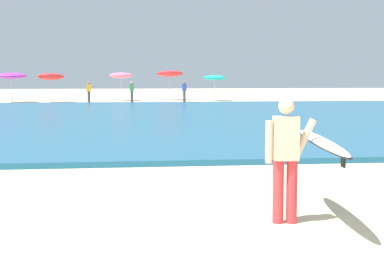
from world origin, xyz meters
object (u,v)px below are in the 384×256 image
(beachgoer_near_row_left, at_px, (184,91))
(beachgoer_near_row_right, at_px, (132,91))
(surfer_with_board, at_px, (302,149))
(beach_umbrella_1, at_px, (12,76))
(beach_umbrella_2, at_px, (51,77))
(beach_umbrella_5, at_px, (215,78))
(beach_umbrella_3, at_px, (121,75))
(beachgoer_near_row_mid, at_px, (89,91))
(beach_umbrella_4, at_px, (170,74))

(beachgoer_near_row_left, bearing_deg, beachgoer_near_row_right, -169.25)
(surfer_with_board, bearing_deg, beach_umbrella_1, 106.61)
(surfer_with_board, height_order, beach_umbrella_2, beach_umbrella_2)
(beach_umbrella_1, xyz_separation_m, beachgoer_near_row_left, (12.90, -0.26, -1.14))
(surfer_with_board, height_order, beach_umbrella_5, beach_umbrella_5)
(beach_umbrella_3, distance_m, beachgoer_near_row_mid, 3.97)
(beach_umbrella_1, height_order, beach_umbrella_5, beach_umbrella_1)
(beach_umbrella_5, distance_m, beachgoer_near_row_left, 2.90)
(surfer_with_board, distance_m, beachgoer_near_row_left, 36.09)
(beachgoer_near_row_mid, bearing_deg, beach_umbrella_4, 29.13)
(beach_umbrella_2, bearing_deg, beach_umbrella_5, 4.74)
(beach_umbrella_5, relative_size, beachgoer_near_row_mid, 1.31)
(beach_umbrella_5, relative_size, beachgoer_near_row_right, 1.31)
(beachgoer_near_row_left, xyz_separation_m, beachgoer_near_row_right, (-4.02, -0.76, 0.00))
(beach_umbrella_1, height_order, beachgoer_near_row_mid, beach_umbrella_1)
(beach_umbrella_4, relative_size, beach_umbrella_5, 1.20)
(beachgoer_near_row_left, distance_m, beachgoer_near_row_mid, 7.22)
(beach_umbrella_4, bearing_deg, surfer_with_board, -91.75)
(beach_umbrella_1, height_order, beach_umbrella_2, beach_umbrella_2)
(beach_umbrella_1, height_order, beachgoer_near_row_right, beach_umbrella_1)
(beach_umbrella_2, xyz_separation_m, beach_umbrella_5, (12.54, 1.04, -0.10))
(beach_umbrella_1, height_order, beach_umbrella_3, beach_umbrella_1)
(beach_umbrella_1, bearing_deg, beachgoer_near_row_mid, -10.07)
(beach_umbrella_1, bearing_deg, surfer_with_board, -73.39)
(beach_umbrella_2, relative_size, beachgoer_near_row_right, 1.44)
(beach_umbrella_1, bearing_deg, beach_umbrella_4, 11.72)
(beach_umbrella_5, distance_m, beachgoer_near_row_mid, 9.91)
(beach_umbrella_3, relative_size, beach_umbrella_5, 1.09)
(beach_umbrella_4, height_order, beachgoer_near_row_left, beach_umbrella_4)
(beach_umbrella_5, height_order, beachgoer_near_row_right, beach_umbrella_5)
(beach_umbrella_2, relative_size, beach_umbrella_5, 1.10)
(beachgoer_near_row_mid, bearing_deg, beach_umbrella_3, 51.80)
(surfer_with_board, bearing_deg, beach_umbrella_5, 82.94)
(surfer_with_board, relative_size, beachgoer_near_row_left, 1.69)
(beach_umbrella_1, bearing_deg, beachgoer_near_row_right, -6.54)
(surfer_with_board, relative_size, beach_umbrella_3, 1.19)
(beachgoer_near_row_left, bearing_deg, beach_umbrella_5, 22.67)
(beach_umbrella_4, distance_m, beachgoer_near_row_mid, 7.32)
(surfer_with_board, bearing_deg, beach_umbrella_3, 94.13)
(surfer_with_board, bearing_deg, beachgoer_near_row_left, 86.70)
(beach_umbrella_4, xyz_separation_m, beachgoer_near_row_mid, (-6.29, -3.51, -1.31))
(beach_umbrella_2, height_order, beachgoer_near_row_left, beach_umbrella_2)
(beach_umbrella_4, bearing_deg, beach_umbrella_2, -163.32)
(beach_umbrella_3, bearing_deg, beach_umbrella_2, -156.90)
(beachgoer_near_row_mid, relative_size, beachgoer_near_row_right, 1.00)
(beach_umbrella_2, xyz_separation_m, beachgoer_near_row_mid, (2.84, -0.77, -1.09))
(surfer_with_board, relative_size, beach_umbrella_4, 1.08)
(beach_umbrella_1, xyz_separation_m, beach_umbrella_4, (12.01, 2.49, 0.17))
(beach_umbrella_4, xyz_separation_m, beachgoer_near_row_right, (-3.13, -3.51, -1.31))
(surfer_with_board, height_order, beach_umbrella_3, beach_umbrella_3)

